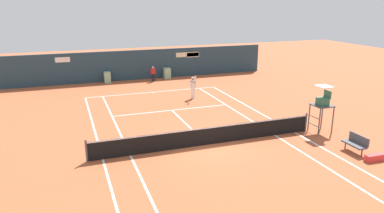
% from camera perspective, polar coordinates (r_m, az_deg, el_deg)
% --- Properties ---
extents(ground_plane, '(80.00, 80.00, 0.01)m').
position_cam_1_polar(ground_plane, '(19.17, 1.83, -5.42)').
color(ground_plane, '#B25633').
extents(tennis_net, '(12.10, 0.10, 1.07)m').
position_cam_1_polar(tennis_net, '(18.49, 2.50, -4.59)').
color(tennis_net, '#4C4C51').
rests_on(tennis_net, ground_plane).
extents(sponsor_back_wall, '(25.00, 1.02, 2.74)m').
position_cam_1_polar(sponsor_back_wall, '(34.08, -8.38, 6.49)').
color(sponsor_back_wall, '#233D4C').
rests_on(sponsor_back_wall, ground_plane).
extents(umpire_chair, '(1.00, 1.00, 2.65)m').
position_cam_1_polar(umpire_chair, '(21.20, 19.98, 0.56)').
color(umpire_chair, '#47474C').
rests_on(umpire_chair, ground_plane).
extents(player_bench, '(0.54, 1.24, 0.88)m').
position_cam_1_polar(player_bench, '(19.32, 24.52, -5.20)').
color(player_bench, '#38383D').
rests_on(player_bench, ground_plane).
extents(equipment_bag, '(1.06, 0.34, 0.32)m').
position_cam_1_polar(equipment_bag, '(18.88, 27.12, -7.19)').
color(equipment_bag, '#DB3838').
rests_on(equipment_bag, ground_plane).
extents(player_on_baseline, '(0.52, 0.80, 1.86)m').
position_cam_1_polar(player_on_baseline, '(27.06, 0.17, 3.33)').
color(player_on_baseline, white).
rests_on(player_on_baseline, ground_plane).
extents(ball_kid_centre_post, '(0.46, 0.20, 1.39)m').
position_cam_1_polar(ball_kid_centre_post, '(33.06, -6.18, 5.33)').
color(ball_kid_centre_post, black).
rests_on(ball_kid_centre_post, ground_plane).
extents(tennis_ball_near_service_line, '(0.07, 0.07, 0.07)m').
position_cam_1_polar(tennis_ball_near_service_line, '(23.33, -4.38, -1.32)').
color(tennis_ball_near_service_line, '#CCE033').
rests_on(tennis_ball_near_service_line, ground_plane).
extents(tennis_ball_mid_court, '(0.07, 0.07, 0.07)m').
position_cam_1_polar(tennis_ball_mid_court, '(24.32, -10.88, -0.83)').
color(tennis_ball_mid_court, '#CCE033').
rests_on(tennis_ball_mid_court, ground_plane).
extents(tennis_ball_by_sideline, '(0.07, 0.07, 0.07)m').
position_cam_1_polar(tennis_ball_by_sideline, '(22.20, 8.31, -2.39)').
color(tennis_ball_by_sideline, '#CCE033').
rests_on(tennis_ball_by_sideline, ground_plane).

